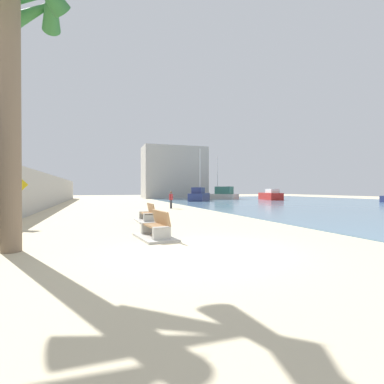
{
  "coord_description": "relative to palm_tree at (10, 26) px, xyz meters",
  "views": [
    {
      "loc": [
        -2.89,
        -7.57,
        1.75
      ],
      "look_at": [
        3.55,
        11.82,
        1.54
      ],
      "focal_mm": 26.83,
      "sensor_mm": 36.0,
      "label": 1
    }
  ],
  "objects": [
    {
      "name": "seawall",
      "position": [
        -2.33,
        16.37,
        -4.71
      ],
      "size": [
        0.8,
        64.0,
        3.14
      ],
      "primitive_type": "cube",
      "color": "#ADAAA3",
      "rests_on": "ground"
    },
    {
      "name": "bench_far",
      "position": [
        4.87,
        6.23,
        -6.05
      ],
      "size": [
        1.14,
        2.12,
        0.98
      ],
      "color": "#ADAAA3",
      "rests_on": "ground"
    },
    {
      "name": "pedestrian_sign",
      "position": [
        -1.19,
        5.94,
        -4.8
      ],
      "size": [
        0.85,
        0.08,
        2.38
      ],
      "color": "slate",
      "rests_on": "ground"
    },
    {
      "name": "ground_plane",
      "position": [
        5.17,
        16.37,
        -6.28
      ],
      "size": [
        120.0,
        120.0,
        0.0
      ],
      "primitive_type": "plane",
      "color": "beige"
    },
    {
      "name": "person_walking",
      "position": [
        8.61,
        15.8,
        -5.39
      ],
      "size": [
        0.43,
        0.37,
        1.55
      ],
      "color": "#333338",
      "rests_on": "ground"
    },
    {
      "name": "palm_tree",
      "position": [
        0.0,
        0.0,
        0.0
      ],
      "size": [
        3.34,
        3.33,
        8.43
      ],
      "color": "#7A6651",
      "rests_on": "ground"
    },
    {
      "name": "bench_near",
      "position": [
        4.26,
        0.83,
        -6.05
      ],
      "size": [
        1.35,
        2.22,
        0.98
      ],
      "color": "#ADAAA3",
      "rests_on": "ground"
    },
    {
      "name": "harbor_building",
      "position": [
        16.47,
        44.37,
        -1.37
      ],
      "size": [
        12.0,
        6.0,
        9.81
      ],
      "primitive_type": "cube",
      "color": "#ADAAA3",
      "rests_on": "ground"
    },
    {
      "name": "water_bay",
      "position": [
        29.17,
        16.37,
        -6.26
      ],
      "size": [
        36.0,
        68.0,
        0.04
      ],
      "primitive_type": "cube",
      "color": "slate",
      "rests_on": "ground"
    },
    {
      "name": "boat_outer",
      "position": [
        16.7,
        30.74,
        -5.49
      ],
      "size": [
        5.48,
        7.5,
        7.81
      ],
      "color": "navy",
      "rests_on": "water_bay"
    },
    {
      "name": "boat_far_right",
      "position": [
        28.74,
        30.41,
        -5.56
      ],
      "size": [
        3.29,
        6.33,
        1.74
      ],
      "color": "red",
      "rests_on": "water_bay"
    },
    {
      "name": "boat_nearest",
      "position": [
        22.46,
        35.92,
        -5.46
      ],
      "size": [
        5.02,
        6.93,
        7.29
      ],
      "color": "beige",
      "rests_on": "water_bay"
    }
  ]
}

